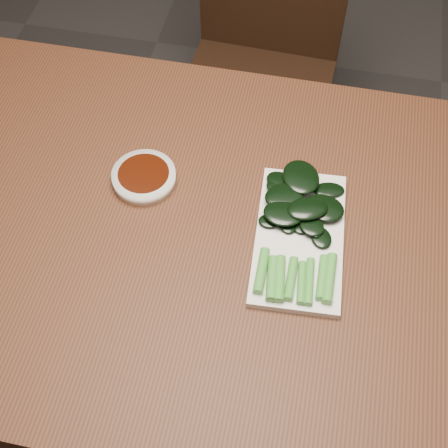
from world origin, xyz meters
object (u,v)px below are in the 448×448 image
(gai_lan, at_px, (298,221))
(sauce_bowl, at_px, (144,177))
(serving_plate, at_px, (299,238))
(table, at_px, (226,256))
(chair_far, at_px, (261,61))

(gai_lan, bearing_deg, sauce_bowl, 170.32)
(sauce_bowl, relative_size, gai_lan, 0.39)
(sauce_bowl, xyz_separation_m, serving_plate, (0.29, -0.07, -0.01))
(serving_plate, bearing_deg, gai_lan, 109.62)
(sauce_bowl, bearing_deg, gai_lan, -9.68)
(gai_lan, bearing_deg, table, -164.71)
(chair_far, bearing_deg, table, -83.26)
(table, distance_m, gai_lan, 0.15)
(table, relative_size, chair_far, 1.57)
(table, height_order, sauce_bowl, sauce_bowl)
(serving_plate, xyz_separation_m, gai_lan, (-0.01, 0.02, 0.02))
(table, height_order, serving_plate, serving_plate)
(chair_far, distance_m, sauce_bowl, 0.73)
(table, bearing_deg, gai_lan, 15.29)
(gai_lan, bearing_deg, chair_far, 103.39)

